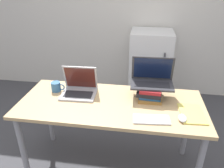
% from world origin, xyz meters
% --- Properties ---
extents(wall_back, '(8.00, 0.05, 2.70)m').
position_xyz_m(wall_back, '(0.00, 2.07, 1.35)').
color(wall_back, silver).
rests_on(wall_back, ground_plane).
extents(desk, '(1.60, 0.69, 0.75)m').
position_xyz_m(desk, '(0.00, 0.35, 0.67)').
color(desk, tan).
rests_on(desk, ground_plane).
extents(laptop_left, '(0.32, 0.26, 0.26)m').
position_xyz_m(laptop_left, '(-0.31, 0.46, 0.80)').
color(laptop_left, '#B2B2B7').
rests_on(laptop_left, desk).
extents(book_stack, '(0.23, 0.27, 0.12)m').
position_xyz_m(book_stack, '(0.33, 0.48, 0.81)').
color(book_stack, olive).
rests_on(book_stack, desk).
extents(laptop_on_books, '(0.38, 0.24, 0.24)m').
position_xyz_m(laptop_on_books, '(0.34, 0.52, 0.91)').
color(laptop_on_books, '#333338').
rests_on(laptop_on_books, book_stack).
extents(wireless_keyboard, '(0.29, 0.15, 0.01)m').
position_xyz_m(wireless_keyboard, '(0.35, 0.14, 0.75)').
color(wireless_keyboard, silver).
rests_on(wireless_keyboard, desk).
extents(mouse, '(0.06, 0.11, 0.03)m').
position_xyz_m(mouse, '(0.58, 0.17, 0.76)').
color(mouse, white).
rests_on(mouse, desk).
extents(notepad, '(0.20, 0.29, 0.01)m').
position_xyz_m(notepad, '(0.67, 0.27, 0.75)').
color(notepad, '#EFE066').
rests_on(notepad, desk).
extents(mug, '(0.13, 0.09, 0.09)m').
position_xyz_m(mug, '(-0.55, 0.48, 0.79)').
color(mug, teal).
rests_on(mug, desk).
extents(mini_fridge, '(0.57, 0.54, 1.06)m').
position_xyz_m(mini_fridge, '(0.35, 1.75, 0.53)').
color(mini_fridge, white).
rests_on(mini_fridge, ground_plane).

